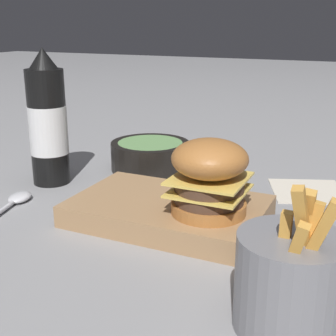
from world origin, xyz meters
TOP-DOWN VIEW (x-y plane):
  - ground_plane at (0.00, 0.00)m, footprint 6.00×6.00m
  - serving_board at (-0.03, -0.00)m, footprint 0.27×0.18m
  - burger at (0.04, -0.02)m, footprint 0.10×0.10m
  - ketchup_bottle at (-0.29, 0.07)m, footprint 0.07×0.07m
  - fries_basket at (0.18, -0.18)m, footprint 0.10×0.10m
  - side_bowl at (-0.16, 0.21)m, footprint 0.15×0.15m
  - spoon at (-0.27, -0.04)m, footprint 0.05×0.15m
  - parchment_square at (0.14, 0.21)m, footprint 0.16×0.16m

SIDE VIEW (x-z plane):
  - ground_plane at x=0.00m, z-range 0.00..0.00m
  - parchment_square at x=0.14m, z-range 0.00..0.00m
  - spoon at x=-0.27m, z-range 0.00..0.01m
  - serving_board at x=-0.03m, z-range 0.00..0.03m
  - side_bowl at x=-0.16m, z-range 0.00..0.06m
  - fries_basket at x=0.18m, z-range -0.03..0.13m
  - burger at x=0.04m, z-range 0.03..0.13m
  - ketchup_bottle at x=-0.29m, z-range -0.01..0.23m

